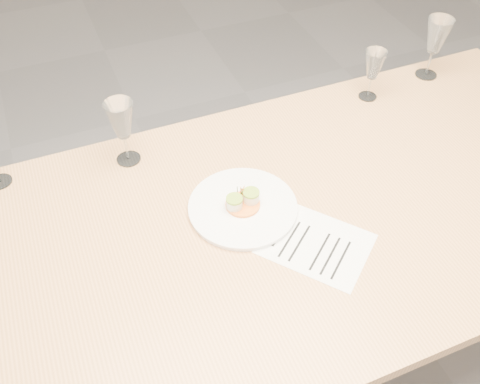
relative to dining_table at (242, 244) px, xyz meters
name	(u,v)px	position (x,y,z in m)	size (l,w,h in m)	color
ground	(242,360)	(0.00, 0.00, -0.68)	(7.00, 7.00, 0.00)	slate
dining_table	(242,244)	(0.00, 0.00, 0.00)	(2.40, 1.00, 0.75)	tan
dinner_plate	(243,206)	(0.03, 0.06, 0.08)	(0.30, 0.30, 0.08)	white
recipe_sheet	(316,244)	(0.16, -0.12, 0.07)	(0.33, 0.34, 0.00)	white
wine_glass_1	(121,121)	(-0.21, 0.39, 0.21)	(0.08, 0.08, 0.21)	white
wine_glass_2	(374,66)	(0.63, 0.39, 0.19)	(0.07, 0.07, 0.18)	white
wine_glass_3	(437,37)	(0.90, 0.42, 0.22)	(0.09, 0.09, 0.22)	white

